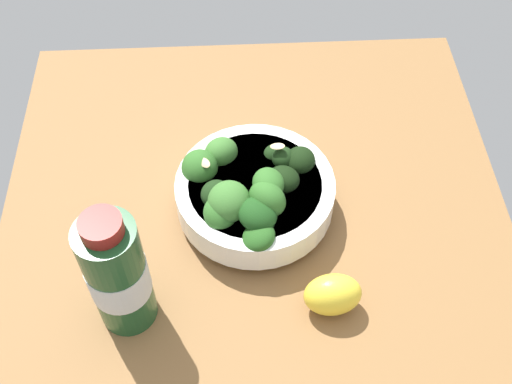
{
  "coord_description": "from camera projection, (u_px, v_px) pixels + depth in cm",
  "views": [
    {
      "loc": [
        -44.18,
        2.13,
        61.8
      ],
      "look_at": [
        -0.43,
        -0.09,
        4.0
      ],
      "focal_mm": 44.67,
      "sensor_mm": 36.0,
      "label": 1
    }
  ],
  "objects": [
    {
      "name": "bowl_of_broccoli",
      "position": [
        253.0,
        194.0,
        0.72
      ],
      "size": [
        18.63,
        18.53,
        9.17
      ],
      "color": "white",
      "rests_on": "ground_plane"
    },
    {
      "name": "bottle_tall",
      "position": [
        117.0,
        274.0,
        0.62
      ],
      "size": [
        6.07,
        6.07,
        16.79
      ],
      "color": "#194723",
      "rests_on": "ground_plane"
    },
    {
      "name": "ground_plane",
      "position": [
        255.0,
        217.0,
        0.77
      ],
      "size": [
        60.19,
        60.19,
        3.1
      ],
      "primitive_type": "cube",
      "color": "brown"
    },
    {
      "name": "lemon_wedge",
      "position": [
        333.0,
        295.0,
        0.66
      ],
      "size": [
        4.43,
        6.33,
        5.16
      ],
      "primitive_type": "ellipsoid",
      "rotation": [
        0.0,
        0.0,
        4.77
      ],
      "color": "yellow",
      "rests_on": "ground_plane"
    }
  ]
}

